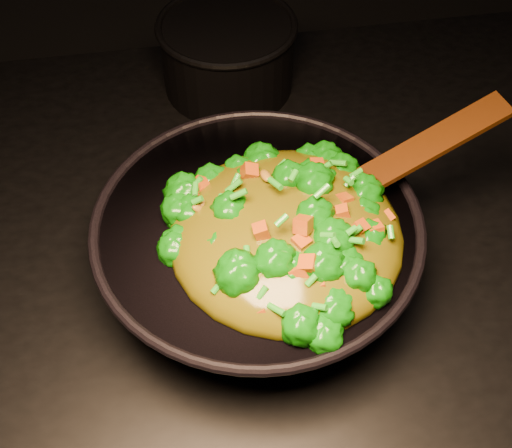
{
  "coord_description": "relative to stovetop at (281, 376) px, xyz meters",
  "views": [
    {
      "loc": [
        -0.14,
        -0.54,
        1.58
      ],
      "look_at": [
        -0.06,
        -0.06,
        0.99
      ],
      "focal_mm": 45.0,
      "sensor_mm": 36.0,
      "label": 1
    }
  ],
  "objects": [
    {
      "name": "stovetop",
      "position": [
        0.0,
        0.0,
        0.0
      ],
      "size": [
        1.2,
        0.9,
        0.9
      ],
      "primitive_type": "cube",
      "color": "black",
      "rests_on": "ground"
    },
    {
      "name": "wok",
      "position": [
        -0.06,
        -0.07,
        0.5
      ],
      "size": [
        0.38,
        0.38,
        0.11
      ],
      "primitive_type": null,
      "rotation": [
        0.0,
        0.0,
        0.01
      ],
      "color": "black",
      "rests_on": "stovetop"
    },
    {
      "name": "stir_fry",
      "position": [
        -0.03,
        -0.1,
        0.6
      ],
      "size": [
        0.29,
        0.29,
        0.09
      ],
      "primitive_type": null,
      "rotation": [
        0.0,
        0.0,
        -0.1
      ],
      "color": "#0F6C07",
      "rests_on": "wok"
    },
    {
      "name": "spatula",
      "position": [
        0.12,
        -0.04,
        0.6
      ],
      "size": [
        0.25,
        0.08,
        0.1
      ],
      "primitive_type": "cube",
      "rotation": [
        0.0,
        -0.38,
        0.19
      ],
      "color": "#331403",
      "rests_on": "wok"
    },
    {
      "name": "back_pot",
      "position": [
        -0.04,
        0.32,
        0.51
      ],
      "size": [
        0.28,
        0.28,
        0.12
      ],
      "primitive_type": "cylinder",
      "rotation": [
        0.0,
        0.0,
        0.39
      ],
      "color": "black",
      "rests_on": "stovetop"
    }
  ]
}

